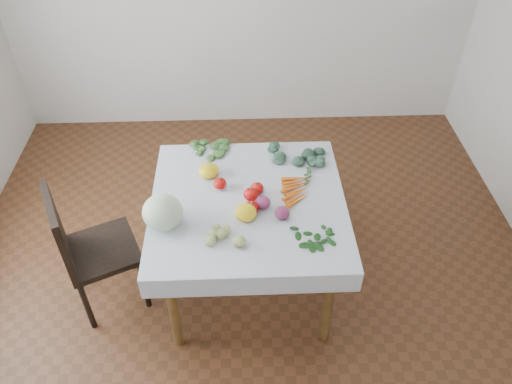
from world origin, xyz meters
TOP-DOWN VIEW (x-y plane):
  - ground at (0.00, 0.00)m, footprint 4.00×4.00m
  - table at (0.00, 0.00)m, footprint 1.00×1.00m
  - tablecloth at (0.00, 0.00)m, footprint 1.12×1.12m
  - chair at (-0.97, -0.11)m, footprint 0.55×0.55m
  - cabbage at (-0.46, -0.18)m, footprint 0.28×0.28m
  - tomato_a at (0.02, 0.01)m, footprint 0.11×0.11m
  - tomato_b at (0.05, 0.07)m, footprint 0.08×0.08m
  - tomato_c at (-0.16, 0.12)m, footprint 0.09×0.09m
  - tomato_d at (0.01, -0.10)m, footprint 0.10×0.10m
  - heirloom_back at (-0.23, 0.23)m, footprint 0.15×0.15m
  - heirloom_front at (-0.02, -0.14)m, footprint 0.13×0.13m
  - onion_a at (0.08, -0.06)m, footprint 0.11×0.11m
  - onion_b at (0.18, -0.15)m, footprint 0.09×0.09m
  - tomatillo_cluster at (-0.13, -0.29)m, footprint 0.15×0.15m
  - carrot_bunch at (0.28, 0.07)m, footprint 0.18×0.29m
  - kale_bunch at (0.32, 0.42)m, footprint 0.28×0.27m
  - basil_bunch at (0.34, -0.31)m, footprint 0.23×0.18m
  - dill_bunch at (-0.23, 0.48)m, footprint 0.27×0.21m

SIDE VIEW (x-z plane):
  - ground at x=0.00m, z-range 0.00..0.00m
  - chair at x=-0.97m, z-range 0.07..0.98m
  - table at x=0.00m, z-range 0.28..1.03m
  - tablecloth at x=0.00m, z-range 0.75..0.76m
  - basil_bunch at x=0.34m, z-range 0.76..0.77m
  - dill_bunch at x=-0.23m, z-range 0.76..0.78m
  - carrot_bunch at x=0.28m, z-range 0.76..0.78m
  - kale_bunch at x=0.32m, z-range 0.76..0.80m
  - tomatillo_cluster at x=-0.13m, z-range 0.76..0.81m
  - tomato_c at x=-0.16m, z-range 0.76..0.82m
  - tomato_b at x=0.05m, z-range 0.76..0.82m
  - onion_b at x=0.18m, z-range 0.76..0.83m
  - tomato_d at x=0.01m, z-range 0.76..0.83m
  - onion_a at x=0.08m, z-range 0.76..0.83m
  - tomato_a at x=0.02m, z-range 0.76..0.83m
  - heirloom_back at x=-0.23m, z-range 0.76..0.84m
  - heirloom_front at x=-0.02m, z-range 0.76..0.84m
  - cabbage at x=-0.46m, z-range 0.76..0.95m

